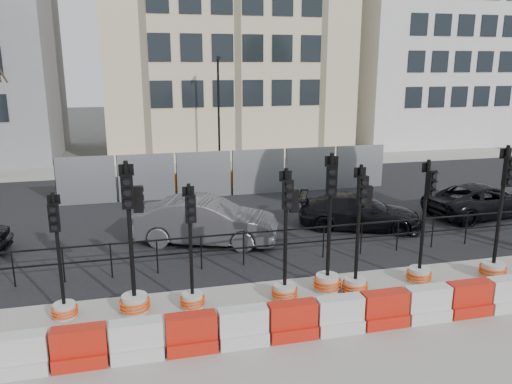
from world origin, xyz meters
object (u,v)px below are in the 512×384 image
object	(u,v)px
traffic_signal_d	(286,270)
traffic_signal_h	(495,252)
traffic_signal_a	(63,293)
car_c	(359,212)

from	to	relation	value
traffic_signal_d	traffic_signal_h	xyz separation A→B (m)	(5.78, -0.11, -0.04)
traffic_signal_a	traffic_signal_d	bearing A→B (deg)	-2.13
traffic_signal_d	car_c	world-z (taller)	traffic_signal_d
traffic_signal_h	car_c	xyz separation A→B (m)	(-1.67, 4.75, -0.13)
traffic_signal_d	traffic_signal_h	bearing A→B (deg)	-2.65
traffic_signal_h	traffic_signal_a	bearing A→B (deg)	178.09
traffic_signal_h	car_c	bearing A→B (deg)	109.72
traffic_signal_d	car_c	bearing A→B (deg)	46.84
traffic_signal_h	car_c	world-z (taller)	traffic_signal_h
traffic_signal_d	traffic_signal_h	world-z (taller)	traffic_signal_h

